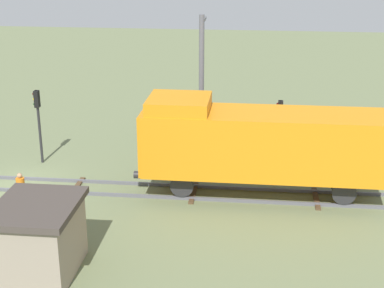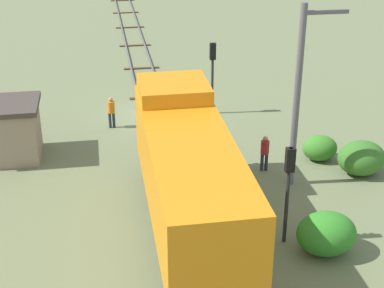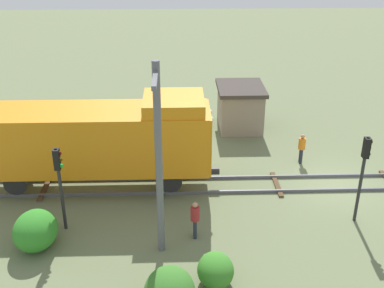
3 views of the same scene
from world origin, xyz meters
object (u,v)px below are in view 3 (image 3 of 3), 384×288
at_px(locomotive, 97,137).
at_px(worker_near_track, 302,146).
at_px(catenary_mast, 159,158).
at_px(worker_by_signal, 195,217).
at_px(traffic_signal_mid, 59,174).
at_px(relay_hut, 240,107).
at_px(traffic_signal_near, 364,164).

height_order(locomotive, worker_near_track, locomotive).
bearing_deg(catenary_mast, worker_by_signal, -58.10).
xyz_separation_m(traffic_signal_mid, worker_by_signal, (-0.80, -5.56, -1.67)).
xyz_separation_m(traffic_signal_mid, catenary_mast, (-1.66, -4.18, 1.51)).
distance_m(worker_near_track, catenary_mast, 11.00).
height_order(locomotive, catenary_mast, catenary_mast).
height_order(worker_near_track, relay_hut, relay_hut).
bearing_deg(relay_hut, traffic_signal_mid, 140.88).
distance_m(locomotive, worker_by_signal, 6.41).
bearing_deg(traffic_signal_near, locomotive, 74.65).
xyz_separation_m(catenary_mast, relay_hut, (12.56, -4.69, -2.78)).
xyz_separation_m(locomotive, relay_hut, (7.50, -7.81, -1.38)).
relative_size(locomotive, catenary_mast, 1.48).
distance_m(locomotive, catenary_mast, 6.11).
relative_size(worker_by_signal, relay_hut, 0.49).
height_order(traffic_signal_near, worker_near_track, traffic_signal_near).
bearing_deg(traffic_signal_near, worker_near_track, 11.20).
distance_m(worker_near_track, relay_hut, 5.80).
xyz_separation_m(locomotive, catenary_mast, (-5.06, -3.12, 1.40)).
bearing_deg(catenary_mast, relay_hut, -20.47).
distance_m(locomotive, traffic_signal_near, 12.09).
distance_m(locomotive, traffic_signal_mid, 3.56).
bearing_deg(catenary_mast, traffic_signal_near, -77.69).
relative_size(catenary_mast, relay_hut, 2.24).
bearing_deg(relay_hut, traffic_signal_near, -160.23).
xyz_separation_m(worker_by_signal, relay_hut, (11.70, -3.30, 0.40)).
relative_size(traffic_signal_near, catenary_mast, 0.51).
relative_size(traffic_signal_mid, catenary_mast, 0.49).
bearing_deg(locomotive, traffic_signal_near, -105.35).
height_order(locomotive, traffic_signal_mid, locomotive).
bearing_deg(traffic_signal_mid, relay_hut, -39.12).
height_order(traffic_signal_mid, catenary_mast, catenary_mast).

